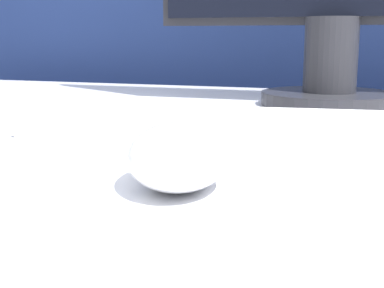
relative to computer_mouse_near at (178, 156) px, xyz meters
name	(u,v)px	position (x,y,z in m)	size (l,w,h in m)	color
partition_panel	(294,169)	(-0.03, 0.86, -0.22)	(5.00, 0.03, 1.13)	navy
computer_mouse_near	(178,156)	(0.00, 0.00, 0.00)	(0.10, 0.12, 0.04)	white
keyboard	(210,124)	(-0.04, 0.20, -0.01)	(0.40, 0.17, 0.02)	silver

